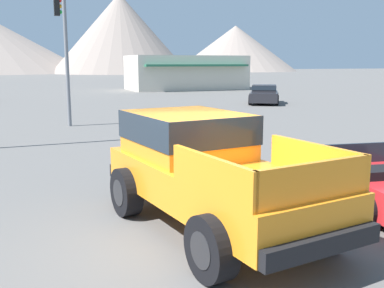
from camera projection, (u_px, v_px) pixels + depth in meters
name	position (u px, v px, depth m)	size (l,w,h in m)	color
ground_plane	(204.00, 237.00, 7.15)	(320.00, 320.00, 0.00)	#5B5956
orange_pickup_truck	(204.00, 164.00, 7.50)	(2.75, 5.11, 1.87)	orange
red_convertible_car	(371.00, 180.00, 8.89)	(2.41, 4.25, 1.10)	red
parked_car_dark	(264.00, 94.00, 30.28)	(3.63, 4.38, 1.25)	#232328
traffic_light_main	(62.00, 27.00, 20.13)	(0.38, 3.87, 6.17)	slate
storefront_building	(186.00, 73.00, 46.19)	(11.68, 6.61, 3.43)	beige
distant_mountain_range	(13.00, 39.00, 118.36)	(163.58, 67.67, 20.43)	gray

